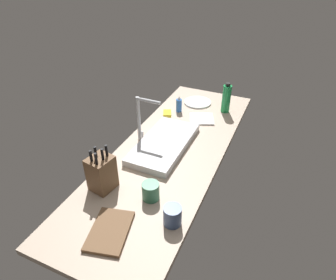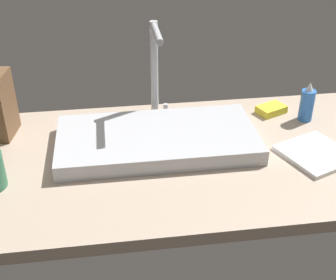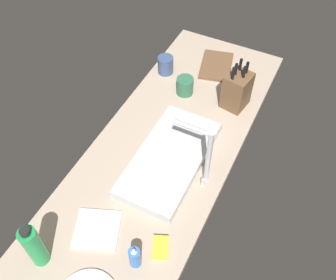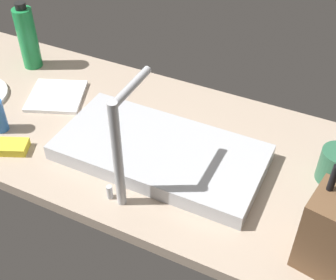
# 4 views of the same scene
# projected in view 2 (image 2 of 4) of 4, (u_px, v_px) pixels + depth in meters

# --- Properties ---
(countertop_slab) EXTENTS (1.90, 0.65, 0.04)m
(countertop_slab) POSITION_uv_depth(u_px,v_px,m) (155.00, 162.00, 1.31)
(countertop_slab) COLOR tan
(countertop_slab) RESTS_ON ground
(sink_basin) EXTENTS (0.57, 0.28, 0.05)m
(sink_basin) POSITION_uv_depth(u_px,v_px,m) (157.00, 140.00, 1.34)
(sink_basin) COLOR #B7BABF
(sink_basin) RESTS_ON countertop_slab
(faucet) EXTENTS (0.06, 0.17, 0.31)m
(faucet) POSITION_uv_depth(u_px,v_px,m) (155.00, 64.00, 1.39)
(faucet) COLOR #B7BABF
(faucet) RESTS_ON countertop_slab
(soap_bottle) EXTENTS (0.04, 0.04, 0.13)m
(soap_bottle) POSITION_uv_depth(u_px,v_px,m) (307.00, 104.00, 1.46)
(soap_bottle) COLOR blue
(soap_bottle) RESTS_ON countertop_slab
(dish_towel) EXTENTS (0.22, 0.23, 0.01)m
(dish_towel) POSITION_uv_depth(u_px,v_px,m) (316.00, 154.00, 1.30)
(dish_towel) COLOR white
(dish_towel) RESTS_ON countertop_slab
(dish_sponge) EXTENTS (0.11, 0.09, 0.02)m
(dish_sponge) POSITION_uv_depth(u_px,v_px,m) (271.00, 109.00, 1.52)
(dish_sponge) COLOR yellow
(dish_sponge) RESTS_ON countertop_slab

